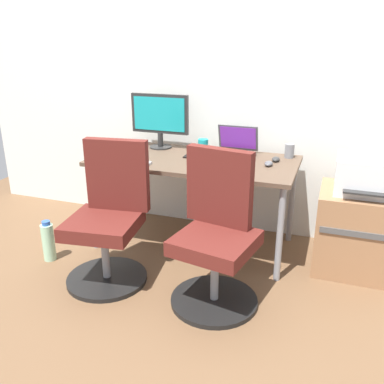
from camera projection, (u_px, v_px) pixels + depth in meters
ground_plane at (194, 243)px, 3.35m from camera, size 5.28×5.28×0.00m
back_wall at (213, 71)px, 3.29m from camera, size 4.40×0.04×2.60m
desk at (194, 167)px, 3.13m from camera, size 1.51×0.73×0.70m
office_chair_left at (109, 220)px, 2.75m from camera, size 0.54×0.54×0.94m
office_chair_right at (216, 237)px, 2.52m from camera, size 0.54×0.54×0.94m
side_cabinet at (357, 231)px, 2.90m from camera, size 0.55×0.50×0.58m
printer at (366, 175)px, 2.76m from camera, size 0.38×0.40×0.24m
water_bottle_on_floor at (48, 241)px, 3.06m from camera, size 0.09×0.09×0.31m
desktop_monitor at (160, 117)px, 3.33m from camera, size 0.48×0.18×0.43m
open_laptop at (235, 148)px, 3.18m from camera, size 0.31×0.29×0.22m
keyboard_by_monitor at (127, 163)px, 2.98m from camera, size 0.34×0.12×0.02m
keyboard_by_laptop at (222, 173)px, 2.76m from camera, size 0.34×0.12×0.02m
mouse_by_monitor at (276, 159)px, 3.04m from camera, size 0.06×0.10×0.03m
mouse_by_laptop at (269, 164)px, 2.93m from camera, size 0.06×0.10×0.03m
coffee_mug at (203, 145)px, 3.32m from camera, size 0.08×0.08×0.09m
pen_cup at (289, 151)px, 3.12m from camera, size 0.07×0.07×0.10m
phone_near_laptop at (190, 155)px, 3.17m from camera, size 0.07×0.14×0.01m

